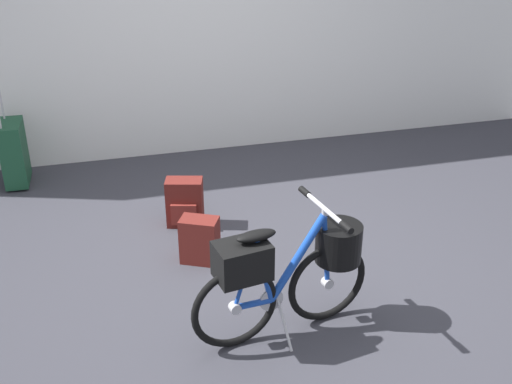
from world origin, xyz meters
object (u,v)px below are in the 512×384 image
object	(u,v)px
folding_bike_foreground	(291,269)
rolling_suitcase	(14,152)
backpack_on_floor	(200,240)
handbag_on_floor	(185,203)

from	to	relation	value
folding_bike_foreground	rolling_suitcase	xyz separation A→B (m)	(-1.61, 2.42, -0.12)
folding_bike_foreground	backpack_on_floor	bearing A→B (deg)	112.78
rolling_suitcase	handbag_on_floor	bearing A→B (deg)	-40.52
rolling_suitcase	backpack_on_floor	bearing A→B (deg)	-51.41
rolling_suitcase	backpack_on_floor	distance (m)	2.02
folding_bike_foreground	handbag_on_floor	bearing A→B (deg)	105.27
backpack_on_floor	handbag_on_floor	size ratio (longest dim) A/B	0.88
rolling_suitcase	handbag_on_floor	size ratio (longest dim) A/B	2.30
folding_bike_foreground	rolling_suitcase	world-z (taller)	rolling_suitcase
folding_bike_foreground	rolling_suitcase	distance (m)	2.91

